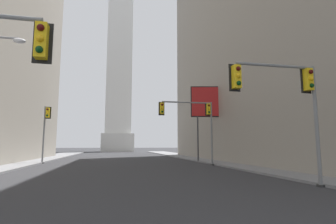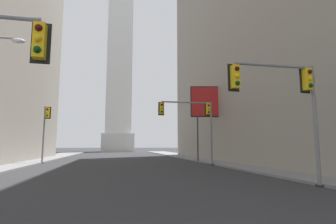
# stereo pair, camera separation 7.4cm
# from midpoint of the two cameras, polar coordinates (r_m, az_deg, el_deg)

# --- Properties ---
(sidewalk_left) EXTENTS (5.00, 95.41, 0.15)m
(sidewalk_left) POSITION_cam_midpoint_polar(r_m,az_deg,el_deg) (31.97, -30.17, -9.64)
(sidewalk_left) COLOR slate
(sidewalk_left) RESTS_ON ground_plane
(sidewalk_right) EXTENTS (5.00, 95.41, 0.15)m
(sidewalk_right) POSITION_cam_midpoint_polar(r_m,az_deg,el_deg) (32.75, 10.45, -10.41)
(sidewalk_right) COLOR slate
(sidewalk_right) RESTS_ON ground_plane
(obelisk) EXTENTS (9.42, 9.42, 71.43)m
(obelisk) POSITION_cam_midpoint_polar(r_m,az_deg,el_deg) (87.45, -10.38, 14.65)
(obelisk) COLOR silver
(obelisk) RESTS_ON ground_plane
(traffic_light_near_right) EXTENTS (4.64, 0.51, 5.89)m
(traffic_light_near_right) POSITION_cam_midpoint_polar(r_m,az_deg,el_deg) (13.92, 24.59, 3.85)
(traffic_light_near_right) COLOR slate
(traffic_light_near_right) RESTS_ON ground_plane
(traffic_light_mid_left) EXTENTS (0.79, 0.51, 6.22)m
(traffic_light_mid_left) POSITION_cam_midpoint_polar(r_m,az_deg,el_deg) (31.65, -25.08, -2.69)
(traffic_light_mid_left) COLOR slate
(traffic_light_mid_left) RESTS_ON ground_plane
(traffic_light_mid_right) EXTENTS (5.56, 0.50, 6.28)m
(traffic_light_mid_right) POSITION_cam_midpoint_polar(r_m,az_deg,el_deg) (26.15, 5.77, -0.94)
(traffic_light_mid_right) COLOR slate
(traffic_light_mid_right) RESTS_ON ground_plane
(billboard_sign) EXTENTS (4.73, 1.25, 9.06)m
(billboard_sign) POSITION_cam_midpoint_polar(r_m,az_deg,el_deg) (31.97, 9.30, 1.82)
(billboard_sign) COLOR #3F3F42
(billboard_sign) RESTS_ON ground_plane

